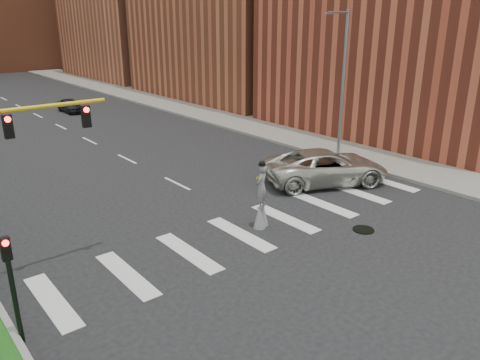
{
  "coord_description": "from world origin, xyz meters",
  "views": [
    {
      "loc": [
        -12.42,
        -12.64,
        8.52
      ],
      "look_at": [
        -0.06,
        2.53,
        1.7
      ],
      "focal_mm": 35.0,
      "sensor_mm": 36.0,
      "label": 1
    }
  ],
  "objects": [
    {
      "name": "suv_crossing",
      "position": [
        6.31,
        3.0,
        0.92
      ],
      "size": [
        7.29,
        5.61,
        1.84
      ],
      "primitive_type": "imported",
      "rotation": [
        0.0,
        0.0,
        1.13
      ],
      "color": "beige",
      "rests_on": "ground"
    },
    {
      "name": "building_far",
      "position": [
        22.0,
        54.0,
        10.0
      ],
      "size": [
        16.0,
        22.0,
        20.0
      ],
      "primitive_type": "cube",
      "color": "#B05C41",
      "rests_on": "ground"
    },
    {
      "name": "sidewalk_right",
      "position": [
        12.5,
        25.0,
        0.09
      ],
      "size": [
        5.0,
        90.0,
        0.18
      ],
      "primitive_type": "cube",
      "color": "slate",
      "rests_on": "ground"
    },
    {
      "name": "streetlight",
      "position": [
        10.9,
        6.0,
        4.9
      ],
      "size": [
        2.05,
        0.2,
        9.0
      ],
      "color": "slate",
      "rests_on": "ground"
    },
    {
      "name": "secondary_signal",
      "position": [
        -10.3,
        -0.5,
        1.95
      ],
      "size": [
        0.25,
        0.21,
        3.23
      ],
      "color": "black",
      "rests_on": "ground"
    },
    {
      "name": "manhole",
      "position": [
        3.0,
        -2.0,
        0.02
      ],
      "size": [
        0.9,
        0.9,
        0.04
      ],
      "primitive_type": "cylinder",
      "color": "black",
      "rests_on": "ground"
    },
    {
      "name": "ground_plane",
      "position": [
        0.0,
        0.0,
        0.0
      ],
      "size": [
        160.0,
        160.0,
        0.0
      ],
      "primitive_type": "plane",
      "color": "black",
      "rests_on": "ground"
    },
    {
      "name": "stilt_performer",
      "position": [
        -0.12,
        1.03,
        1.21
      ],
      "size": [
        0.82,
        0.7,
        2.96
      ],
      "rotation": [
        0.0,
        0.0,
        3.57
      ],
      "color": "#332014",
      "rests_on": "ground"
    },
    {
      "name": "car_near",
      "position": [
        2.96,
        31.63,
        0.63
      ],
      "size": [
        1.61,
        3.77,
        1.27
      ],
      "primitive_type": "imported",
      "rotation": [
        0.0,
        0.0,
        0.03
      ],
      "color": "black",
      "rests_on": "ground"
    }
  ]
}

